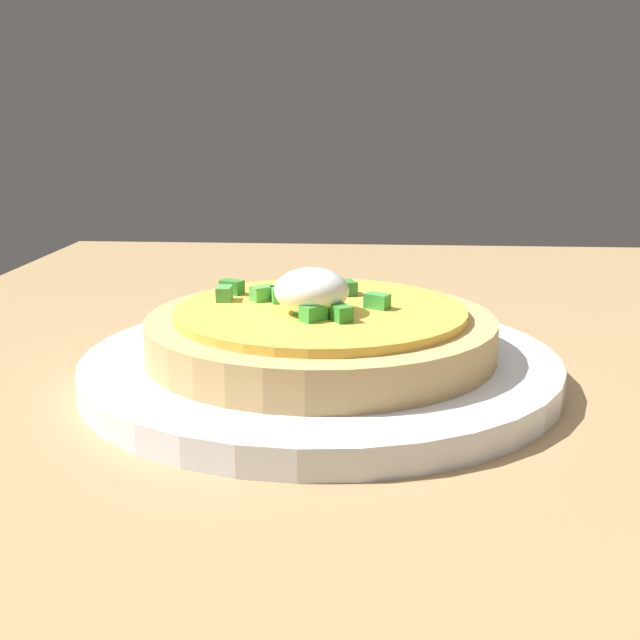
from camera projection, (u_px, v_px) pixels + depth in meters
dining_table at (577, 406)px, 43.88cm from camera, size 93.17×89.38×2.30cm
plate at (320, 369)px, 44.01cm from camera, size 25.82×25.82×1.49cm
pizza at (319, 332)px, 43.46cm from camera, size 18.90×18.90×4.98cm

